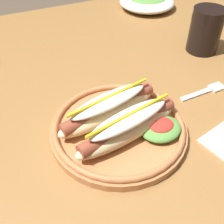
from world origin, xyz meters
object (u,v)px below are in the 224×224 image
object	(u,v)px
hot_dog_plate	(120,123)
fork	(206,91)
side_bowl	(147,1)
soda_cup	(205,30)

from	to	relation	value
hot_dog_plate	fork	distance (m)	0.24
hot_dog_plate	side_bowl	world-z (taller)	hot_dog_plate
hot_dog_plate	fork	world-z (taller)	hot_dog_plate
fork	side_bowl	size ratio (longest dim) A/B	0.62
hot_dog_plate	fork	xyz separation A→B (m)	(0.24, 0.03, -0.02)
hot_dog_plate	soda_cup	world-z (taller)	soda_cup
soda_cup	fork	bearing A→B (deg)	-124.11
soda_cup	side_bowl	distance (m)	0.33
hot_dog_plate	soda_cup	size ratio (longest dim) A/B	2.25
hot_dog_plate	side_bowl	xyz separation A→B (m)	(0.35, 0.52, -0.00)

